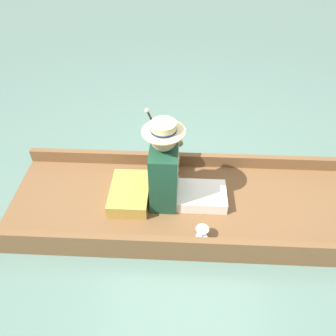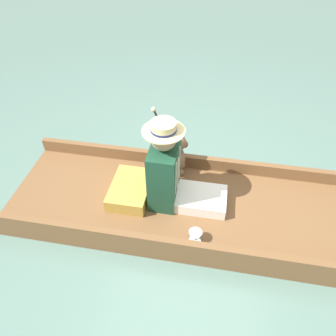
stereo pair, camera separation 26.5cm
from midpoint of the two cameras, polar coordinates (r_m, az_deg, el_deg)
The scene contains 7 objects.
ground_plane at distance 3.11m, azimuth 5.91°, elevation -7.81°, with size 16.00×16.00×0.00m, color slate.
punt_boat at distance 3.05m, azimuth 6.01°, elevation -6.90°, with size 1.09×3.27×0.26m.
seat_cushion at distance 3.03m, azimuth -4.03°, elevation -3.89°, with size 0.50×0.35×0.13m.
seated_person at distance 2.81m, azimuth 3.37°, elevation -1.13°, with size 0.37×0.73×0.85m.
teddy_bear at distance 3.17m, azimuth 4.02°, elevation 2.29°, with size 0.33×0.19×0.47m.
wine_glass at distance 2.71m, azimuth 7.64°, elevation -11.56°, with size 0.11×0.11×0.11m.
walking_cane at distance 3.08m, azimuth 1.91°, elevation 5.76°, with size 0.04×0.29×0.71m.
Camera 2 is at (1.98, 0.17, 2.38)m, focal length 35.00 mm.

